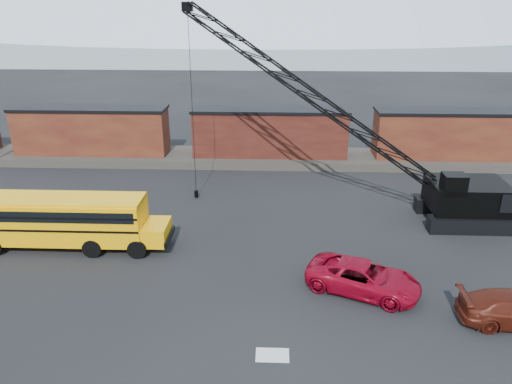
% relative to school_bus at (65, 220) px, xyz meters
% --- Properties ---
extents(ground, '(160.00, 160.00, 0.00)m').
position_rel_school_bus_xyz_m(ground, '(11.77, -5.18, -1.79)').
color(ground, black).
rests_on(ground, ground).
extents(gravel_berm, '(120.00, 5.00, 0.70)m').
position_rel_school_bus_xyz_m(gravel_berm, '(11.77, 16.82, -1.44)').
color(gravel_berm, '#443E38').
rests_on(gravel_berm, ground).
extents(boxcar_west_near, '(13.70, 3.10, 4.17)m').
position_rel_school_bus_xyz_m(boxcar_west_near, '(-4.23, 16.82, 0.97)').
color(boxcar_west_near, '#431513').
rests_on(boxcar_west_near, gravel_berm).
extents(boxcar_mid, '(13.70, 3.10, 4.17)m').
position_rel_school_bus_xyz_m(boxcar_mid, '(11.77, 16.82, 0.97)').
color(boxcar_mid, '#532017').
rests_on(boxcar_mid, gravel_berm).
extents(boxcar_east_near, '(13.70, 3.10, 4.17)m').
position_rel_school_bus_xyz_m(boxcar_east_near, '(27.77, 16.82, 0.97)').
color(boxcar_east_near, '#431513').
rests_on(boxcar_east_near, gravel_berm).
extents(snow_patch, '(1.40, 0.90, 0.02)m').
position_rel_school_bus_xyz_m(snow_patch, '(12.27, -9.18, -1.78)').
color(snow_patch, silver).
rests_on(snow_patch, ground).
extents(school_bus, '(11.65, 2.65, 3.19)m').
position_rel_school_bus_xyz_m(school_bus, '(0.00, 0.00, 0.00)').
color(school_bus, '#FFAC05').
rests_on(school_bus, ground).
extents(red_pickup, '(6.27, 4.69, 1.58)m').
position_rel_school_bus_xyz_m(red_pickup, '(16.81, -4.12, -1.00)').
color(red_pickup, maroon).
rests_on(red_pickup, ground).
extents(crawler_crane, '(21.59, 5.98, 13.86)m').
position_rel_school_bus_xyz_m(crawler_crane, '(15.12, 6.32, 5.83)').
color(crawler_crane, black).
rests_on(crawler_crane, ground).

